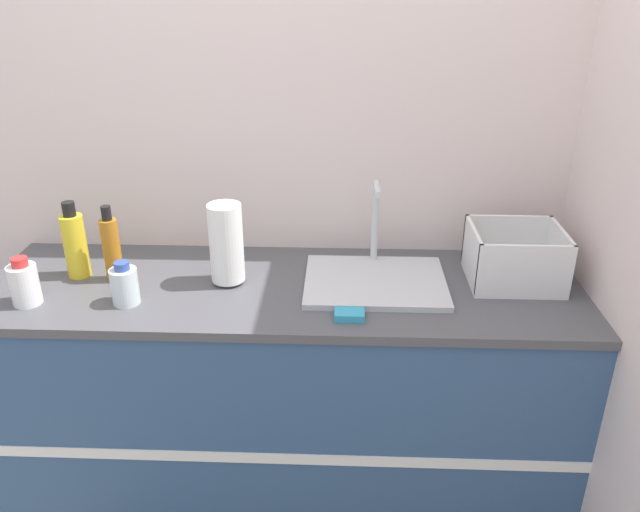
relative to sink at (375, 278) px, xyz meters
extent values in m
cube|color=silver|center=(-0.30, 0.31, 0.37)|extent=(4.37, 0.06, 2.60)
cube|color=silver|center=(0.71, -0.02, 0.37)|extent=(0.06, 2.61, 2.60)
cube|color=#33517A|center=(-0.30, -0.02, -0.49)|extent=(1.97, 0.61, 0.88)
cube|color=white|center=(-0.30, -0.32, -0.49)|extent=(1.97, 0.01, 0.04)
cube|color=#4C4C51|center=(-0.30, -0.02, -0.04)|extent=(2.00, 0.63, 0.03)
cube|color=silver|center=(0.00, -0.01, -0.01)|extent=(0.46, 0.36, 0.02)
cylinder|color=silver|center=(0.00, 0.15, 0.14)|extent=(0.02, 0.02, 0.28)
cylinder|color=silver|center=(0.00, 0.09, 0.28)|extent=(0.02, 0.12, 0.02)
cylinder|color=#4C4C51|center=(-0.49, -0.01, -0.02)|extent=(0.08, 0.08, 0.01)
cylinder|color=white|center=(-0.49, -0.01, 0.12)|extent=(0.11, 0.11, 0.26)
cube|color=white|center=(0.46, 0.04, -0.02)|extent=(0.30, 0.26, 0.01)
cube|color=white|center=(0.46, -0.09, 0.08)|extent=(0.30, 0.01, 0.17)
cube|color=white|center=(0.46, 0.17, 0.08)|extent=(0.30, 0.01, 0.17)
cube|color=white|center=(0.32, 0.04, 0.08)|extent=(0.01, 0.26, 0.17)
cube|color=white|center=(0.60, 0.04, 0.08)|extent=(0.01, 0.26, 0.17)
cylinder|color=#B26B19|center=(-0.87, 0.00, 0.09)|extent=(0.06, 0.06, 0.22)
cylinder|color=black|center=(-0.87, 0.00, 0.22)|extent=(0.03, 0.03, 0.05)
cylinder|color=white|center=(-1.09, -0.18, 0.04)|extent=(0.09, 0.09, 0.13)
cylinder|color=red|center=(-1.09, -0.18, 0.12)|extent=(0.05, 0.05, 0.03)
cylinder|color=silver|center=(-0.78, -0.16, 0.04)|extent=(0.08, 0.08, 0.12)
cylinder|color=#334C9E|center=(-0.78, -0.16, 0.11)|extent=(0.05, 0.05, 0.03)
cylinder|color=yellow|center=(-1.01, 0.02, 0.09)|extent=(0.08, 0.08, 0.22)
cylinder|color=black|center=(-1.01, 0.02, 0.22)|extent=(0.04, 0.04, 0.05)
cube|color=#3399BF|center=(-0.09, -0.23, -0.01)|extent=(0.09, 0.06, 0.02)
camera|label=1|loc=(-0.11, -1.85, 0.93)|focal=35.00mm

